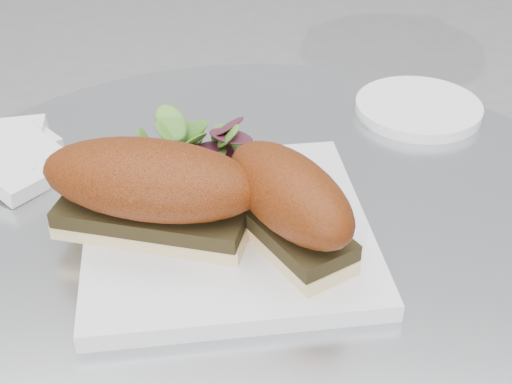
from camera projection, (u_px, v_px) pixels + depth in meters
plate at (227, 229)px, 0.62m from camera, size 0.30×0.30×0.02m
sandwich_left at (151, 188)px, 0.58m from camera, size 0.19×0.10×0.08m
sandwich_right at (289, 202)px, 0.57m from camera, size 0.14×0.15×0.08m
salad at (182, 150)px, 0.66m from camera, size 0.10×0.10×0.05m
napkin at (6, 163)px, 0.70m from camera, size 0.14×0.14×0.02m
saucer at (418, 108)px, 0.80m from camera, size 0.14×0.14×0.01m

